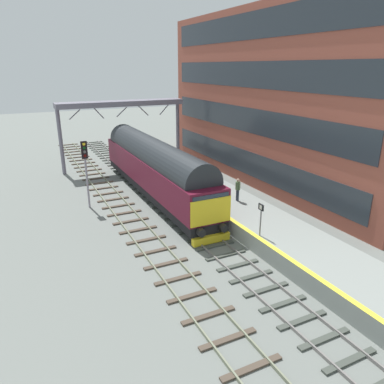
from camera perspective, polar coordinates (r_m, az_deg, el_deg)
The scene contains 10 objects.
ground_plane at distance 25.59m, azimuth -1.81°, elevation -3.98°, with size 140.00×140.00×0.00m, color slate.
track_main at distance 25.57m, azimuth -1.81°, elevation -3.87°, with size 2.50×60.00×0.15m.
track_adjacent_west at distance 24.50m, azimuth -9.01°, elevation -5.17°, with size 2.50×60.00×0.15m.
station_platform at distance 26.97m, azimuth 5.16°, elevation -1.67°, with size 4.00×44.00×1.01m.
station_building at distance 33.52m, azimuth 12.63°, elevation 14.10°, with size 5.52×28.51×14.72m.
diesel_locomotive at distance 29.17m, azimuth -5.93°, elevation 4.02°, with size 2.74×19.10×4.68m.
signal_post_near at distance 27.43m, azimuth -16.33°, elevation 4.05°, with size 0.44×0.22×5.03m.
platform_number_sign at distance 20.48m, azimuth 10.74°, elevation -3.52°, with size 0.10×0.44×1.90m.
waiting_passenger at distance 25.66m, azimuth 7.19°, elevation 0.69°, with size 0.39×0.50×1.64m.
overhead_footbridge at distance 38.00m, azimuth -11.00°, elevation 12.91°, with size 12.66×2.00×6.78m.
Camera 1 is at (-9.64, -21.48, 10.04)m, focal length 34.03 mm.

